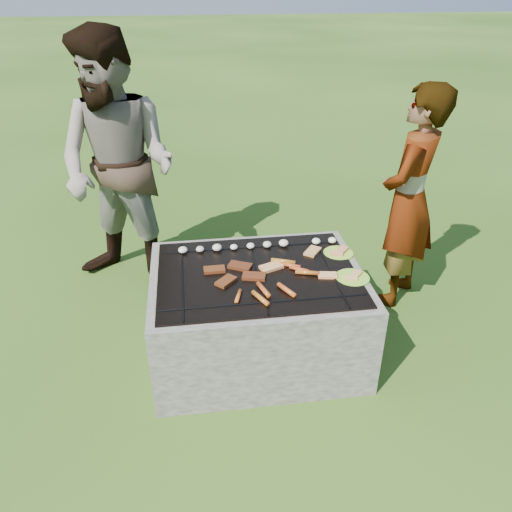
# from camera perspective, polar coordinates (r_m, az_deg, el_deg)

# --- Properties ---
(lawn) EXTENTS (60.00, 60.00, 0.00)m
(lawn) POSITION_cam_1_polar(r_m,az_deg,el_deg) (3.40, 0.12, -10.72)
(lawn) COLOR #214210
(lawn) RESTS_ON ground
(fire_pit) EXTENTS (1.30, 1.00, 0.62)m
(fire_pit) POSITION_cam_1_polar(r_m,az_deg,el_deg) (3.22, 0.12, -6.90)
(fire_pit) COLOR gray
(fire_pit) RESTS_ON ground
(mushrooms) EXTENTS (1.06, 0.06, 0.04)m
(mushrooms) POSITION_cam_1_polar(r_m,az_deg,el_deg) (3.30, -0.22, 1.24)
(mushrooms) COLOR beige
(mushrooms) RESTS_ON fire_pit
(pork_slabs) EXTENTS (0.37, 0.30, 0.02)m
(pork_slabs) POSITION_cam_1_polar(r_m,az_deg,el_deg) (3.02, -2.43, -1.92)
(pork_slabs) COLOR brown
(pork_slabs) RESTS_ON fire_pit
(sausages) EXTENTS (0.54, 0.49, 0.03)m
(sausages) POSITION_cam_1_polar(r_m,az_deg,el_deg) (2.94, 2.70, -2.80)
(sausages) COLOR #BF751F
(sausages) RESTS_ON fire_pit
(bread_on_grate) EXTENTS (0.46, 0.41, 0.02)m
(bread_on_grate) POSITION_cam_1_polar(r_m,az_deg,el_deg) (3.13, 4.90, -0.83)
(bread_on_grate) COLOR #E2A973
(bread_on_grate) RESTS_ON fire_pit
(plate_far) EXTENTS (0.23, 0.23, 0.03)m
(plate_far) POSITION_cam_1_polar(r_m,az_deg,el_deg) (3.30, 9.42, 0.36)
(plate_far) COLOR #D9F53A
(plate_far) RESTS_ON fire_pit
(plate_near) EXTENTS (0.26, 0.26, 0.03)m
(plate_near) POSITION_cam_1_polar(r_m,az_deg,el_deg) (3.05, 10.97, -2.44)
(plate_near) COLOR #CAFF3C
(plate_near) RESTS_ON fire_pit
(cook) EXTENTS (0.68, 0.70, 1.61)m
(cook) POSITION_cam_1_polar(r_m,az_deg,el_deg) (3.69, 17.07, 6.13)
(cook) COLOR gray
(cook) RESTS_ON ground
(bystander) EXTENTS (1.17, 1.09, 1.93)m
(bystander) POSITION_cam_1_polar(r_m,az_deg,el_deg) (3.82, -15.42, 9.68)
(bystander) COLOR #A79B8B
(bystander) RESTS_ON ground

